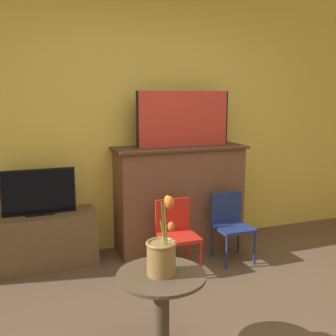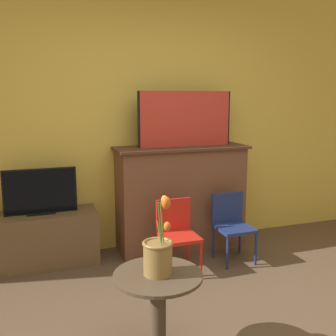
{
  "view_description": "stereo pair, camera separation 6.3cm",
  "coord_description": "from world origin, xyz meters",
  "px_view_note": "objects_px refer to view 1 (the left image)",
  "views": [
    {
      "loc": [
        -1.15,
        -1.77,
        1.57
      ],
      "look_at": [
        -0.05,
        1.18,
        1.0
      ],
      "focal_mm": 42.0,
      "sensor_mm": 36.0,
      "label": 1
    },
    {
      "loc": [
        -1.09,
        -1.79,
        1.57
      ],
      "look_at": [
        -0.05,
        1.18,
        1.0
      ],
      "focal_mm": 42.0,
      "sensor_mm": 36.0,
      "label": 2
    }
  ],
  "objects_px": {
    "painting": "(184,119)",
    "vase_tulips": "(162,254)",
    "chair_red": "(176,231)",
    "tv_monitor": "(39,193)",
    "chair_blue": "(230,222)"
  },
  "relations": [
    {
      "from": "chair_red",
      "to": "vase_tulips",
      "type": "height_order",
      "value": "vase_tulips"
    },
    {
      "from": "chair_red",
      "to": "tv_monitor",
      "type": "bearing_deg",
      "value": 156.27
    },
    {
      "from": "painting",
      "to": "chair_red",
      "type": "distance_m",
      "value": 1.13
    },
    {
      "from": "tv_monitor",
      "to": "chair_blue",
      "type": "distance_m",
      "value": 1.82
    },
    {
      "from": "chair_blue",
      "to": "vase_tulips",
      "type": "relative_size",
      "value": 1.37
    },
    {
      "from": "vase_tulips",
      "to": "chair_blue",
      "type": "bearing_deg",
      "value": 46.36
    },
    {
      "from": "painting",
      "to": "tv_monitor",
      "type": "relative_size",
      "value": 1.52
    },
    {
      "from": "chair_blue",
      "to": "vase_tulips",
      "type": "distance_m",
      "value": 1.66
    },
    {
      "from": "tv_monitor",
      "to": "vase_tulips",
      "type": "xyz_separation_m",
      "value": [
        0.6,
        -1.64,
        -0.04
      ]
    },
    {
      "from": "chair_red",
      "to": "painting",
      "type": "bearing_deg",
      "value": 61.25
    },
    {
      "from": "tv_monitor",
      "to": "vase_tulips",
      "type": "height_order",
      "value": "vase_tulips"
    },
    {
      "from": "painting",
      "to": "vase_tulips",
      "type": "bearing_deg",
      "value": -116.6
    },
    {
      "from": "painting",
      "to": "vase_tulips",
      "type": "height_order",
      "value": "painting"
    },
    {
      "from": "painting",
      "to": "vase_tulips",
      "type": "relative_size",
      "value": 2.1
    },
    {
      "from": "tv_monitor",
      "to": "chair_red",
      "type": "height_order",
      "value": "tv_monitor"
    }
  ]
}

